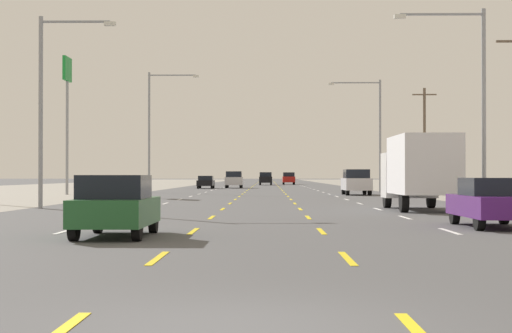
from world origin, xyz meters
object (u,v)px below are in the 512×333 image
(pole_sign_left_row_2, at_px, (67,90))
(streetlight_right_row_1, at_px, (375,127))
(streetlight_left_row_0, at_px, (48,97))
(streetlight_right_row_0, at_px, (474,92))
(box_truck_far_right_mid, at_px, (420,168))
(sedan_far_right_near, at_px, (493,202))
(suv_far_right_midfar, at_px, (356,182))
(suv_inner_right_distant_a, at_px, (289,178))
(sedan_far_left_far, at_px, (206,182))
(suv_inner_left_farther, at_px, (234,179))
(hatchback_inner_left_nearest, at_px, (116,205))
(streetlight_left_row_1, at_px, (154,123))
(suv_center_turn_farthest, at_px, (266,178))

(pole_sign_left_row_2, xyz_separation_m, streetlight_right_row_1, (25.15, 7.98, -2.45))
(streetlight_left_row_0, distance_m, streetlight_right_row_0, 19.50)
(box_truck_far_right_mid, height_order, streetlight_right_row_0, streetlight_right_row_0)
(sedan_far_right_near, distance_m, streetlight_left_row_0, 22.00)
(suv_far_right_midfar, relative_size, suv_inner_right_distant_a, 1.00)
(sedan_far_left_far, relative_size, streetlight_right_row_1, 0.45)
(suv_far_right_midfar, xyz_separation_m, suv_inner_right_distant_a, (-3.46, 71.39, 0.00))
(suv_inner_left_farther, bearing_deg, hatchback_inner_left_nearest, -89.85)
(suv_far_right_midfar, height_order, streetlight_right_row_1, streetlight_right_row_1)
(streetlight_left_row_1, relative_size, streetlight_right_row_1, 1.07)
(box_truck_far_right_mid, relative_size, suv_far_right_midfar, 1.47)
(sedan_far_right_near, xyz_separation_m, suv_far_right_midfar, (0.25, 40.60, 0.27))
(suv_inner_left_farther, relative_size, streetlight_right_row_0, 0.54)
(box_truck_far_right_mid, bearing_deg, sedan_far_right_near, -90.08)
(streetlight_right_row_1, bearing_deg, streetlight_right_row_0, -89.93)
(pole_sign_left_row_2, distance_m, streetlight_left_row_0, 28.25)
(sedan_far_right_near, xyz_separation_m, box_truck_far_right_mid, (0.02, 12.01, 1.08))
(hatchback_inner_left_nearest, bearing_deg, streetlight_left_row_0, 109.64)
(box_truck_far_right_mid, xyz_separation_m, streetlight_right_row_1, (2.73, 37.09, 3.95))
(suv_far_right_midfar, bearing_deg, hatchback_inner_left_nearest, -103.44)
(pole_sign_left_row_2, relative_size, streetlight_left_row_0, 1.22)
(sedan_far_right_near, distance_m, suv_inner_left_farther, 76.15)
(box_truck_far_right_mid, distance_m, suv_inner_left_farther, 64.28)
(hatchback_inner_left_nearest, relative_size, sedan_far_right_near, 0.87)
(suv_far_right_midfar, bearing_deg, streetlight_left_row_1, 153.27)
(sedan_far_right_near, height_order, pole_sign_left_row_2, pole_sign_left_row_2)
(streetlight_right_row_0, height_order, streetlight_left_row_1, streetlight_left_row_1)
(box_truck_far_right_mid, distance_m, pole_sign_left_row_2, 37.29)
(streetlight_left_row_0, bearing_deg, suv_inner_right_distant_a, 82.19)
(hatchback_inner_left_nearest, bearing_deg, pole_sign_left_row_2, 104.88)
(hatchback_inner_left_nearest, height_order, box_truck_far_right_mid, box_truck_far_right_mid)
(box_truck_far_right_mid, distance_m, streetlight_left_row_1, 40.87)
(box_truck_far_right_mid, height_order, suv_inner_right_distant_a, box_truck_far_right_mid)
(hatchback_inner_left_nearest, distance_m, streetlight_right_row_1, 54.94)
(streetlight_right_row_0, bearing_deg, sedan_far_left_far, 105.92)
(streetlight_left_row_0, xyz_separation_m, streetlight_left_row_1, (0.08, 35.47, 1.01))
(box_truck_far_right_mid, height_order, pole_sign_left_row_2, pole_sign_left_row_2)
(sedan_far_left_far, bearing_deg, hatchback_inner_left_nearest, -87.51)
(sedan_far_left_far, distance_m, streetlight_right_row_1, 28.18)
(sedan_far_right_near, xyz_separation_m, sedan_far_left_far, (-13.69, 71.43, 0.00))
(suv_center_turn_farthest, relative_size, pole_sign_left_row_2, 0.45)
(box_truck_far_right_mid, height_order, suv_inner_left_farther, box_truck_far_right_mid)
(hatchback_inner_left_nearest, bearing_deg, suv_far_right_midfar, 76.56)
(pole_sign_left_row_2, distance_m, streetlight_right_row_0, 37.40)
(streetlight_left_row_1, bearing_deg, box_truck_far_right_mid, -65.84)
(sedan_far_left_far, height_order, suv_inner_left_farther, suv_inner_left_farther)
(streetlight_left_row_1, xyz_separation_m, streetlight_right_row_1, (19.37, -0.00, -0.34))
(streetlight_right_row_1, bearing_deg, streetlight_left_row_0, -118.74)
(suv_inner_left_farther, height_order, streetlight_left_row_0, streetlight_left_row_0)
(box_truck_far_right_mid, distance_m, suv_center_turn_farthest, 93.47)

